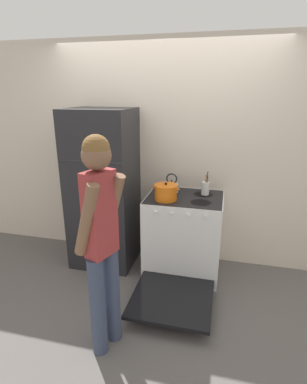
{
  "coord_description": "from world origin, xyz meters",
  "views": [
    {
      "loc": [
        0.69,
        -3.36,
        1.98
      ],
      "look_at": [
        -0.01,
        -0.48,
        0.98
      ],
      "focal_mm": 28.0,
      "sensor_mm": 36.0,
      "label": 1
    }
  ],
  "objects_px": {
    "person": "(101,237)",
    "refrigerator": "(103,190)",
    "tea_kettle": "(172,186)",
    "dutch_oven_pot": "(166,192)",
    "utensil_jar": "(205,188)",
    "stove_range": "(183,237)"
  },
  "relations": [
    {
      "from": "stove_range",
      "to": "dutch_oven_pot",
      "type": "distance_m",
      "value": 0.58
    },
    {
      "from": "person",
      "to": "tea_kettle",
      "type": "bearing_deg",
      "value": 8.49
    },
    {
      "from": "refrigerator",
      "to": "utensil_jar",
      "type": "distance_m",
      "value": 1.16
    },
    {
      "from": "utensil_jar",
      "to": "refrigerator",
      "type": "bearing_deg",
      "value": -173.97
    },
    {
      "from": "person",
      "to": "refrigerator",
      "type": "bearing_deg",
      "value": 42.09
    },
    {
      "from": "utensil_jar",
      "to": "person",
      "type": "relative_size",
      "value": 0.15
    },
    {
      "from": "refrigerator",
      "to": "utensil_jar",
      "type": "bearing_deg",
      "value": 6.03
    },
    {
      "from": "dutch_oven_pot",
      "to": "tea_kettle",
      "type": "height_order",
      "value": "tea_kettle"
    },
    {
      "from": "tea_kettle",
      "to": "utensil_jar",
      "type": "height_order",
      "value": "utensil_jar"
    },
    {
      "from": "refrigerator",
      "to": "dutch_oven_pot",
      "type": "height_order",
      "value": "refrigerator"
    },
    {
      "from": "refrigerator",
      "to": "stove_range",
      "type": "relative_size",
      "value": 1.32
    },
    {
      "from": "stove_range",
      "to": "dutch_oven_pot",
      "type": "bearing_deg",
      "value": -153.2
    },
    {
      "from": "refrigerator",
      "to": "stove_range",
      "type": "height_order",
      "value": "refrigerator"
    },
    {
      "from": "utensil_jar",
      "to": "tea_kettle",
      "type": "bearing_deg",
      "value": -179.03
    },
    {
      "from": "dutch_oven_pot",
      "to": "utensil_jar",
      "type": "distance_m",
      "value": 0.47
    },
    {
      "from": "stove_range",
      "to": "tea_kettle",
      "type": "height_order",
      "value": "tea_kettle"
    },
    {
      "from": "refrigerator",
      "to": "utensil_jar",
      "type": "relative_size",
      "value": 6.92
    },
    {
      "from": "utensil_jar",
      "to": "person",
      "type": "distance_m",
      "value": 1.5
    },
    {
      "from": "dutch_oven_pot",
      "to": "utensil_jar",
      "type": "height_order",
      "value": "utensil_jar"
    },
    {
      "from": "tea_kettle",
      "to": "dutch_oven_pot",
      "type": "bearing_deg",
      "value": -93.12
    },
    {
      "from": "dutch_oven_pot",
      "to": "tea_kettle",
      "type": "relative_size",
      "value": 1.32
    },
    {
      "from": "stove_range",
      "to": "tea_kettle",
      "type": "xyz_separation_m",
      "value": [
        -0.17,
        0.17,
        0.52
      ]
    }
  ]
}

